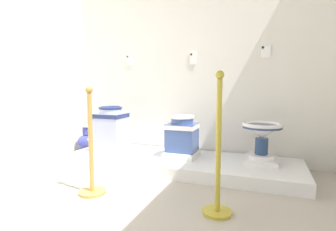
{
  "coord_description": "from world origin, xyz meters",
  "views": [
    {
      "loc": [
        2.62,
        -0.78,
        0.94
      ],
      "look_at": [
        1.54,
        2.08,
        0.62
      ],
      "focal_mm": 28.15,
      "sensor_mm": 36.0,
      "label": 1
    }
  ],
  "objects": [
    {
      "name": "info_placard_second",
      "position": [
        1.72,
        2.54,
        1.32
      ],
      "size": [
        0.09,
        0.01,
        0.16
      ],
      "color": "white"
    },
    {
      "name": "wall_back",
      "position": [
        1.69,
        2.57,
        1.61
      ],
      "size": [
        3.57,
        0.06,
        3.21
      ],
      "primitive_type": "cube",
      "color": "silver",
      "rests_on": "ground_plane"
    },
    {
      "name": "antique_toilet_slender_white",
      "position": [
        1.7,
        2.12,
        0.41
      ],
      "size": [
        0.34,
        0.31,
        0.42
      ],
      "color": "#3B538F",
      "rests_on": "plinth_block_slender_white"
    },
    {
      "name": "display_platform",
      "position": [
        1.69,
        2.08,
        0.06
      ],
      "size": [
        2.7,
        0.88,
        0.13
      ],
      "primitive_type": "cube",
      "color": "white",
      "rests_on": "ground_plane"
    },
    {
      "name": "antique_toilet_central_ornate",
      "position": [
        0.77,
        2.06,
        0.48
      ],
      "size": [
        0.36,
        0.33,
        0.47
      ],
      "color": "#A5AFD7",
      "rests_on": "plinth_block_central_ornate"
    },
    {
      "name": "wall_left",
      "position": [
        -0.03,
        1.27,
        1.61
      ],
      "size": [
        0.06,
        2.74,
        3.21
      ],
      "primitive_type": "cube",
      "color": "silver",
      "rests_on": "ground_plane"
    },
    {
      "name": "ground_plane",
      "position": [
        1.69,
        0.67,
        -0.01
      ],
      "size": [
        5.37,
        5.34,
        0.02
      ],
      "primitive_type": "cube",
      "color": "#B2A899"
    },
    {
      "name": "info_placard_third",
      "position": [
        2.58,
        2.54,
        1.36
      ],
      "size": [
        0.11,
        0.01,
        0.15
      ],
      "color": "white"
    },
    {
      "name": "info_placard_first",
      "position": [
        0.8,
        2.54,
        1.33
      ],
      "size": [
        0.1,
        0.01,
        0.15
      ],
      "color": "white"
    },
    {
      "name": "antique_toilet_pale_glazed",
      "position": [
        2.58,
        2.17,
        0.46
      ],
      "size": [
        0.42,
        0.42,
        0.39
      ],
      "color": "white",
      "rests_on": "plinth_block_pale_glazed"
    },
    {
      "name": "decorative_vase_corner",
      "position": [
        0.2,
        2.3,
        0.17
      ],
      "size": [
        0.26,
        0.26,
        0.4
      ],
      "color": "white",
      "rests_on": "ground_plane"
    },
    {
      "name": "stanchion_post_near_left",
      "position": [
        1.19,
        1.1,
        0.29
      ],
      "size": [
        0.24,
        0.24,
        0.96
      ],
      "color": "#C39344",
      "rests_on": "ground_plane"
    },
    {
      "name": "stanchion_post_near_right",
      "position": [
        2.3,
        1.11,
        0.36
      ],
      "size": [
        0.22,
        0.22,
        1.06
      ],
      "color": "gold",
      "rests_on": "ground_plane"
    },
    {
      "name": "plinth_block_pale_glazed",
      "position": [
        2.58,
        2.17,
        0.15
      ],
      "size": [
        0.34,
        0.34,
        0.05
      ],
      "primitive_type": "cube",
      "color": "white",
      "rests_on": "display_platform"
    },
    {
      "name": "plinth_block_central_ornate",
      "position": [
        0.77,
        2.06,
        0.18
      ],
      "size": [
        0.32,
        0.37,
        0.11
      ],
      "primitive_type": "cube",
      "color": "white",
      "rests_on": "display_platform"
    },
    {
      "name": "plinth_block_slender_white",
      "position": [
        1.7,
        2.12,
        0.16
      ],
      "size": [
        0.35,
        0.4,
        0.07
      ],
      "primitive_type": "cube",
      "color": "white",
      "rests_on": "display_platform"
    }
  ]
}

